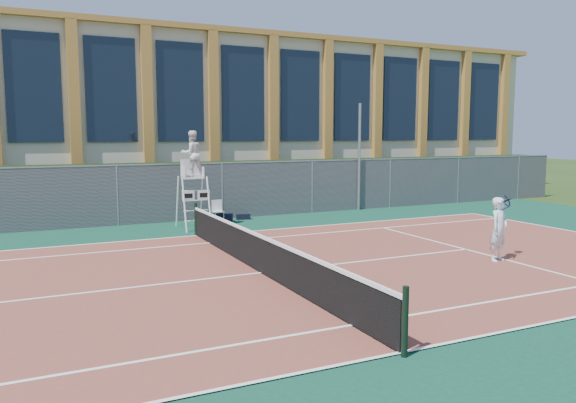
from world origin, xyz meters
name	(u,v)px	position (x,y,z in m)	size (l,w,h in m)	color
ground	(261,274)	(0.00, 0.00, 0.00)	(120.00, 120.00, 0.00)	#233814
apron	(246,265)	(0.00, 1.00, 0.01)	(36.00, 20.00, 0.01)	#0D3B2C
tennis_court	(261,273)	(0.00, 0.00, 0.02)	(23.77, 10.97, 0.02)	brown
tennis_net	(261,252)	(0.00, 0.00, 0.54)	(0.10, 11.30, 1.10)	black
fence	(172,193)	(0.00, 8.80, 1.10)	(40.00, 0.06, 2.20)	#595E60
hedge	(165,191)	(0.00, 10.00, 1.10)	(40.00, 1.40, 2.20)	black
building	(128,118)	(0.00, 17.95, 4.15)	(45.00, 10.60, 8.22)	beige
steel_pole	(359,157)	(8.27, 8.70, 2.33)	(0.12, 0.12, 4.66)	#9EA0A5
umpire_chair	(192,157)	(0.31, 7.05, 2.56)	(0.98, 1.50, 3.50)	white
plastic_chair	(218,209)	(1.53, 7.97, 0.51)	(0.40, 0.40, 0.85)	silver
sports_bag_near	(222,218)	(1.68, 7.94, 0.18)	(0.78, 0.31, 0.33)	black
sports_bag_far	(243,217)	(2.66, 8.25, 0.12)	(0.54, 0.23, 0.21)	black
tennis_player	(499,229)	(6.12, -1.47, 0.88)	(0.99, 0.71, 1.70)	#CCEAF5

